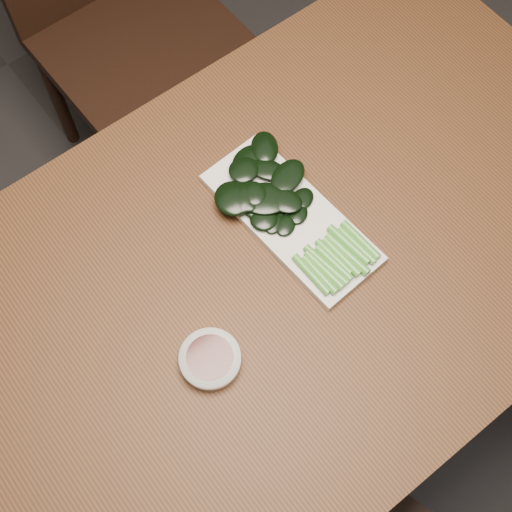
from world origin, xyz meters
The scene contains 6 objects.
ground centered at (0.00, 0.00, 0.00)m, with size 6.00×6.00×0.00m, color #2C2929.
table centered at (0.00, 0.00, 0.68)m, with size 1.40×0.80×0.75m.
chair_far centered at (0.22, 0.84, 0.49)m, with size 0.47×0.47×0.89m.
sauce_bowl centered at (-0.16, -0.07, 0.76)m, with size 0.09×0.09×0.03m.
serving_plate centered at (0.09, 0.05, 0.76)m, with size 0.15×0.33×0.01m.
gai_lan centered at (0.08, 0.07, 0.77)m, with size 0.18×0.33×0.02m.
Camera 1 is at (-0.30, -0.36, 1.82)m, focal length 50.00 mm.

